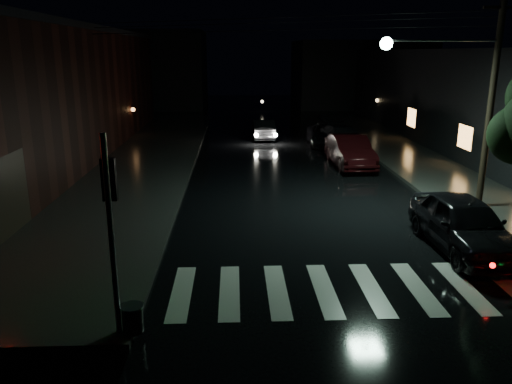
{
  "coord_description": "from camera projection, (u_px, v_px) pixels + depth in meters",
  "views": [
    {
      "loc": [
        0.17,
        -10.91,
        5.81
      ],
      "look_at": [
        0.82,
        4.05,
        1.6
      ],
      "focal_mm": 35.0,
      "sensor_mm": 36.0,
      "label": 1
    }
  ],
  "objects": [
    {
      "name": "parked_car_c",
      "position": [
        343.0,
        138.0,
        30.3
      ],
      "size": [
        2.77,
        5.42,
        1.51
      ],
      "primitive_type": "imported",
      "rotation": [
        0.0,
        0.0,
        0.13
      ],
      "color": "black",
      "rests_on": "ground"
    },
    {
      "name": "signal_pole_corner",
      "position": [
        122.0,
        270.0,
        10.15
      ],
      "size": [
        0.68,
        0.61,
        4.2
      ],
      "color": "slate",
      "rests_on": "ground"
    },
    {
      "name": "sidewalk_right",
      "position": [
        424.0,
        167.0,
        25.92
      ],
      "size": [
        4.0,
        44.0,
        0.15
      ],
      "primitive_type": "cube",
      "color": "#282826",
      "rests_on": "ground"
    },
    {
      "name": "building_far_right",
      "position": [
        359.0,
        74.0,
        54.98
      ],
      "size": [
        14.0,
        10.0,
        7.0
      ],
      "primitive_type": "cube",
      "color": "black",
      "rests_on": "ground"
    },
    {
      "name": "building_far_left",
      "position": [
        140.0,
        70.0,
        53.84
      ],
      "size": [
        14.0,
        10.0,
        8.0
      ],
      "primitive_type": "cube",
      "color": "black",
      "rests_on": "ground"
    },
    {
      "name": "oncoming_car",
      "position": [
        263.0,
        129.0,
        34.47
      ],
      "size": [
        1.51,
        4.16,
        1.36
      ],
      "primitive_type": "imported",
      "rotation": [
        0.0,
        0.0,
        3.16
      ],
      "color": "black",
      "rests_on": "ground"
    },
    {
      "name": "parked_car_d",
      "position": [
        326.0,
        135.0,
        32.03
      ],
      "size": [
        2.51,
        4.94,
        1.34
      ],
      "primitive_type": "imported",
      "rotation": [
        0.0,
        0.0,
        -0.06
      ],
      "color": "black",
      "rests_on": "ground"
    },
    {
      "name": "crosswalk",
      "position": [
        348.0,
        289.0,
        12.66
      ],
      "size": [
        9.0,
        3.0,
        0.01
      ],
      "primitive_type": "cube",
      "color": "beige",
      "rests_on": "ground"
    },
    {
      "name": "building_left",
      "position": [
        1.0,
        98.0,
        26.0
      ],
      "size": [
        10.0,
        36.0,
        7.0
      ],
      "primitive_type": "cube",
      "color": "black",
      "rests_on": "ground"
    },
    {
      "name": "ground",
      "position": [
        229.0,
        301.0,
        12.06
      ],
      "size": [
        120.0,
        120.0,
        0.0
      ],
      "primitive_type": "plane",
      "color": "black",
      "rests_on": "ground"
    },
    {
      "name": "parked_car_a",
      "position": [
        464.0,
        224.0,
        15.01
      ],
      "size": [
        2.07,
        4.9,
        1.65
      ],
      "primitive_type": "imported",
      "rotation": [
        0.0,
        0.0,
        0.02
      ],
      "color": "black",
      "rests_on": "ground"
    },
    {
      "name": "sidewalk_left",
      "position": [
        133.0,
        169.0,
        25.29
      ],
      "size": [
        6.0,
        44.0,
        0.15
      ],
      "primitive_type": "cube",
      "color": "#282826",
      "rests_on": "ground"
    },
    {
      "name": "parked_car_b",
      "position": [
        350.0,
        151.0,
        26.06
      ],
      "size": [
        1.84,
        5.0,
        1.64
      ],
      "primitive_type": "imported",
      "rotation": [
        0.0,
        0.0,
        0.02
      ],
      "color": "black",
      "rests_on": "ground"
    },
    {
      "name": "utility_pole",
      "position": [
        475.0,
        87.0,
        17.91
      ],
      "size": [
        4.92,
        0.44,
        8.0
      ],
      "color": "black",
      "rests_on": "ground"
    }
  ]
}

